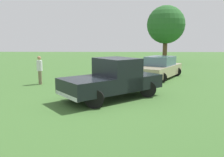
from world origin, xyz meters
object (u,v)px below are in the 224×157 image
at_px(pickup_truck, 114,78).
at_px(tree_back_left, 166,25).
at_px(sedan_far, 159,68).
at_px(person_bystander, 40,68).

bearing_deg(pickup_truck, tree_back_left, -147.32).
height_order(sedan_far, person_bystander, person_bystander).
distance_m(pickup_truck, sedan_far, 6.44).
relative_size(sedan_far, person_bystander, 3.00).
bearing_deg(sedan_far, person_bystander, -41.10).
height_order(sedan_far, tree_back_left, tree_back_left).
height_order(pickup_truck, tree_back_left, tree_back_left).
distance_m(sedan_far, tree_back_left, 10.96).
bearing_deg(sedan_far, pickup_truck, 2.61).
height_order(person_bystander, tree_back_left, tree_back_left).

